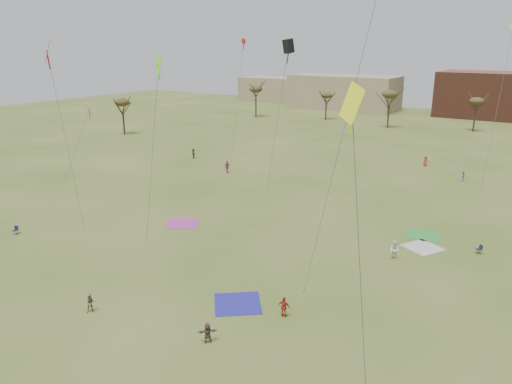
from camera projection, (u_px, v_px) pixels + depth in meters
The scene contains 20 objects.
ground at pixel (176, 293), 39.77m from camera, with size 260.00×260.00×0.00m, color #3F571B.
spectator_fore_a at pixel (284, 307), 36.11m from camera, with size 0.94×0.39×1.61m, color #B0311E.
spectator_fore_b at pixel (91, 303), 36.77m from camera, with size 0.72×0.56×1.48m, color #826B53.
spectator_fore_c at pixel (208, 333), 33.03m from camera, with size 1.34×0.43×1.44m, color brown.
spectator_mid_d at pixel (227, 167), 76.17m from camera, with size 1.15×0.48×1.97m, color #A4447E.
spectator_mid_e at pixel (394, 250), 45.68m from camera, with size 0.90×0.70×1.86m, color white.
flyer_far_a at pixel (194, 153), 86.08m from camera, with size 1.55×0.49×1.67m, color #206230.
flyer_far_b at pixel (425, 161), 80.65m from camera, with size 0.78×0.51×1.60m, color red.
flyer_far_c at pixel (463, 176), 71.95m from camera, with size 0.91×0.52×1.41m, color #214499.
blanket_blue at pixel (238, 304), 38.13m from camera, with size 3.56×3.56×0.03m, color #252398.
blanket_cream at pixel (423, 248), 48.59m from camera, with size 3.16×3.16×0.03m, color beige.
blanket_plum at pixel (182, 223), 55.07m from camera, with size 3.43×3.43×0.03m, color #B83892.
blanket_olive at pixel (423, 235), 51.72m from camera, with size 3.40×3.40×0.03m, color green.
camp_chair_left at pixel (15, 232), 51.93m from camera, with size 0.63×0.66×0.87m.
camp_chair_right at pixel (479, 251), 47.16m from camera, with size 0.74×0.74×0.87m.
kites_aloft at pixel (276, 64), 52.02m from camera, with size 54.03×56.14×25.59m.
tree_line at pixel (419, 104), 102.69m from camera, with size 117.44×49.32×8.91m.
building_tan at pixel (344, 92), 148.83m from camera, with size 32.00×14.00×10.00m, color #937F60.
building_brick at pixel (490, 95), 131.74m from camera, with size 26.00×16.00×12.00m, color brown.
building_tan_west at pixel (271, 89), 170.34m from camera, with size 20.00×12.00×8.00m, color #937F60.
Camera 1 is at (24.87, -26.37, 19.44)m, focal length 34.44 mm.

